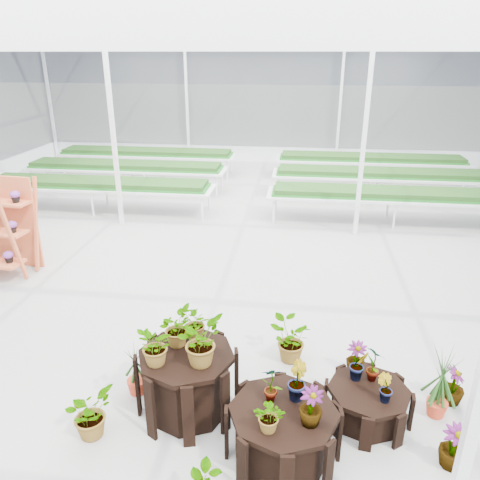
# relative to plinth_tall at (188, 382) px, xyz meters

# --- Properties ---
(ground_plane) EXTENTS (24.00, 24.00, 0.00)m
(ground_plane) POSITION_rel_plinth_tall_xyz_m (-0.31, 2.50, -0.41)
(ground_plane) COLOR gray
(ground_plane) RESTS_ON ground
(greenhouse_shell) EXTENTS (18.00, 24.00, 4.50)m
(greenhouse_shell) POSITION_rel_plinth_tall_xyz_m (-0.31, 2.50, 1.84)
(greenhouse_shell) COLOR white
(greenhouse_shell) RESTS_ON ground
(steel_frame) EXTENTS (18.00, 24.00, 4.50)m
(steel_frame) POSITION_rel_plinth_tall_xyz_m (-0.31, 2.50, 1.84)
(steel_frame) COLOR silver
(steel_frame) RESTS_ON ground
(nursery_benches) EXTENTS (16.00, 7.00, 0.84)m
(nursery_benches) POSITION_rel_plinth_tall_xyz_m (-0.31, 9.70, 0.01)
(nursery_benches) COLOR silver
(nursery_benches) RESTS_ON ground
(plinth_tall) EXTENTS (1.47, 1.47, 0.83)m
(plinth_tall) POSITION_rel_plinth_tall_xyz_m (0.00, 0.00, 0.00)
(plinth_tall) COLOR black
(plinth_tall) RESTS_ON ground
(plinth_mid) EXTENTS (1.35, 1.35, 0.65)m
(plinth_mid) POSITION_rel_plinth_tall_xyz_m (1.20, -0.60, -0.09)
(plinth_mid) COLOR black
(plinth_mid) RESTS_ON ground
(plinth_low) EXTENTS (1.14, 1.14, 0.46)m
(plinth_low) POSITION_rel_plinth_tall_xyz_m (2.20, 0.10, -0.19)
(plinth_low) COLOR black
(plinth_low) RESTS_ON ground
(nursery_plants) EXTENTS (4.82, 3.31, 1.42)m
(nursery_plants) POSITION_rel_plinth_tall_xyz_m (0.83, -0.06, 0.13)
(nursery_plants) COLOR #1D3E15
(nursery_plants) RESTS_ON ground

